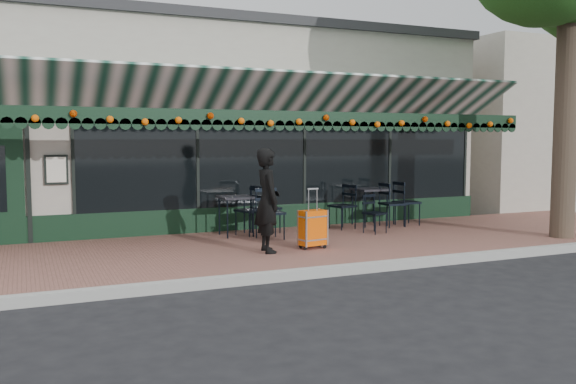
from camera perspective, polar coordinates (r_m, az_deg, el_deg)
name	(u,v)px	position (r m, az deg, el deg)	size (l,w,h in m)	color
ground	(331,275)	(9.41, 4.07, -7.71)	(80.00, 80.00, 0.00)	black
sidewalk	(280,248)	(11.17, -0.71, -5.29)	(18.00, 4.00, 0.15)	brown
curb	(334,271)	(9.32, 4.30, -7.36)	(18.00, 0.16, 0.15)	#9E9E99
restaurant_building	(196,131)	(16.53, -8.64, 5.62)	(12.00, 9.60, 4.50)	#A39A8D
neighbor_building_right	(552,130)	(23.63, 23.50, 5.36)	(12.00, 8.00, 4.80)	#B3AC9D
woman	(268,200)	(10.29, -1.92, -0.80)	(0.64, 0.42, 1.76)	black
suitcase	(313,228)	(10.70, 2.32, -3.43)	(0.50, 0.33, 1.05)	#ED5607
cafe_table_a	(370,192)	(13.62, 7.66, -0.01)	(0.67, 0.67, 0.83)	black
cafe_table_b	(236,200)	(12.10, -4.88, -0.78)	(0.64, 0.64, 0.79)	black
chair_a_left	(342,206)	(13.08, 5.10, -1.35)	(0.48, 0.48, 0.96)	black
chair_a_right	(407,203)	(13.85, 11.05, -1.00)	(0.50, 0.50, 0.99)	black
chair_a_front	(375,214)	(12.54, 8.14, -2.02)	(0.40, 0.40, 0.80)	black
chair_a_extra	(393,204)	(13.55, 9.76, -1.14)	(0.49, 0.49, 0.98)	black
chair_b_left	(250,211)	(12.20, -3.60, -1.78)	(0.48, 0.48, 0.96)	black
chair_b_right	(266,209)	(12.44, -2.08, -1.58)	(0.50, 0.50, 0.99)	black
chair_b_front	(270,214)	(11.66, -1.69, -2.03)	(0.49, 0.49, 0.99)	black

